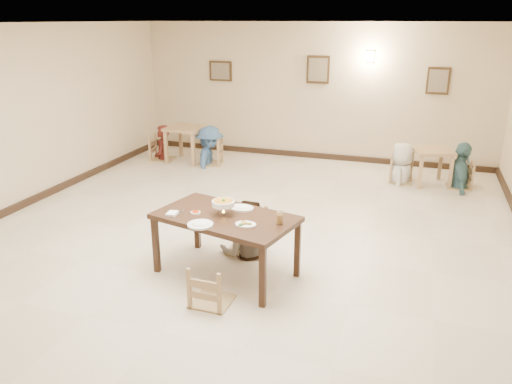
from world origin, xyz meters
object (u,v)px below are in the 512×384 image
(main_table, at_px, (225,222))
(chair_far, at_px, (248,213))
(chair_near, at_px, (211,266))
(bg_diner_d, at_px, (465,142))
(bg_diner_a, at_px, (161,125))
(bg_chair_lr, at_px, (209,140))
(curry_warmer, at_px, (223,203))
(bg_chair_ll, at_px, (162,137))
(bg_chair_rl, at_px, (402,160))
(bg_diner_c, at_px, (404,143))
(main_diner, at_px, (246,200))
(bg_chair_rr, at_px, (462,164))
(bg_diner_b, at_px, (209,126))
(bg_table_right, at_px, (432,156))
(drink_glass, at_px, (279,218))
(bg_table_left, at_px, (186,133))

(main_table, distance_m, chair_far, 0.77)
(chair_near, relative_size, bg_diner_d, 0.53)
(bg_diner_a, bearing_deg, bg_diner_d, 72.61)
(main_table, relative_size, bg_chair_lr, 1.73)
(curry_warmer, xyz_separation_m, bg_diner_d, (3.00, 4.56, -0.06))
(bg_chair_ll, bearing_deg, bg_chair_rl, -100.09)
(chair_near, bearing_deg, bg_diner_c, -107.76)
(main_diner, distance_m, bg_diner_a, 5.21)
(bg_chair_rr, relative_size, bg_diner_a, 0.58)
(bg_chair_lr, xyz_separation_m, bg_diner_b, (-0.00, 0.00, 0.32))
(bg_table_right, height_order, bg_chair_lr, bg_chair_lr)
(drink_glass, distance_m, bg_diner_c, 4.78)
(main_table, bearing_deg, main_diner, 99.34)
(main_table, height_order, chair_far, chair_far)
(chair_near, bearing_deg, bg_table_right, -112.67)
(bg_table_right, relative_size, bg_diner_d, 0.50)
(main_table, height_order, curry_warmer, curry_warmer)
(chair_far, relative_size, curry_warmer, 3.47)
(bg_diner_a, bearing_deg, bg_table_left, 77.97)
(bg_diner_a, bearing_deg, main_table, 18.90)
(chair_near, distance_m, main_diner, 1.36)
(bg_chair_rr, bearing_deg, bg_diner_c, -93.48)
(bg_table_right, bearing_deg, drink_glass, -110.39)
(drink_glass, xyz_separation_m, bg_diner_b, (-2.88, 4.63, -0.01))
(main_table, relative_size, bg_diner_b, 1.09)
(main_table, relative_size, bg_diner_d, 1.06)
(curry_warmer, xyz_separation_m, bg_diner_c, (1.92, 4.56, -0.15))
(main_diner, xyz_separation_m, bg_chair_rl, (1.85, 3.94, -0.31))
(main_table, xyz_separation_m, bg_chair_rl, (1.89, 4.58, -0.25))
(bg_diner_a, bearing_deg, bg_chair_rr, 72.61)
(bg_table_left, relative_size, bg_diner_a, 0.52)
(bg_chair_ll, bearing_deg, bg_chair_lr, -100.32)
(main_table, bearing_deg, bg_diner_c, 81.16)
(chair_far, distance_m, curry_warmer, 0.84)
(main_diner, distance_m, bg_chair_ll, 5.22)
(bg_chair_ll, xyz_separation_m, bg_chair_rl, (5.25, -0.01, -0.07))
(bg_diner_d, bearing_deg, bg_diner_b, 85.08)
(bg_table_right, height_order, bg_diner_c, bg_diner_c)
(bg_chair_rl, bearing_deg, drink_glass, 164.21)
(bg_chair_ll, bearing_deg, main_table, -153.79)
(chair_near, distance_m, bg_chair_rr, 6.00)
(curry_warmer, relative_size, bg_chair_ll, 0.29)
(curry_warmer, xyz_separation_m, bg_chair_lr, (-2.16, 4.56, -0.40))
(bg_table_left, bearing_deg, drink_glass, -53.48)
(bg_diner_a, bearing_deg, bg_chair_ll, -107.33)
(chair_near, height_order, bg_diner_a, bg_diner_a)
(bg_chair_ll, xyz_separation_m, bg_diner_b, (1.17, -0.01, 0.33))
(drink_glass, xyz_separation_m, bg_chair_ll, (-4.05, 4.63, -0.34))
(bg_table_left, xyz_separation_m, bg_chair_rl, (4.66, -0.06, -0.19))
(bg_chair_ll, xyz_separation_m, bg_diner_c, (5.25, -0.01, 0.26))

